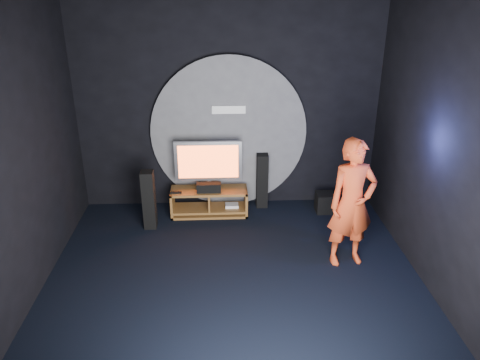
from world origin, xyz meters
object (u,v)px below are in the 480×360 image
media_console (210,203)px  tv (208,163)px  subwoofer (325,202)px  tower_speaker_right (262,181)px  tower_speaker_left (149,200)px  player (352,203)px

media_console → tv: tv is taller
subwoofer → media_console: bearing=179.9°
media_console → tower_speaker_right: size_ratio=1.33×
media_console → tower_speaker_left: size_ratio=1.33×
media_console → tv: size_ratio=1.16×
media_console → subwoofer: bearing=-0.1°
tv → subwoofer: bearing=-2.0°
subwoofer → tower_speaker_right: bearing=166.1°
tower_speaker_right → subwoofer: tower_speaker_right is taller
subwoofer → player: bearing=-90.6°
tower_speaker_right → player: bearing=-59.8°
tower_speaker_left → subwoofer: 2.96m
tower_speaker_right → player: 2.12m
subwoofer → player: size_ratio=0.18×
tower_speaker_left → tower_speaker_right: same height
media_console → tower_speaker_left: (-0.95, -0.41, 0.29)m
tv → subwoofer: size_ratio=3.32×
tower_speaker_right → subwoofer: (1.06, -0.26, -0.31)m
tv → player: player is taller
media_console → subwoofer: size_ratio=3.84×
media_console → tv: bearing=96.4°
media_console → tower_speaker_left: 1.07m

